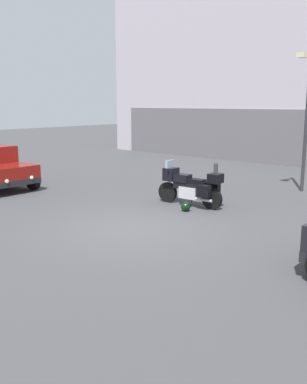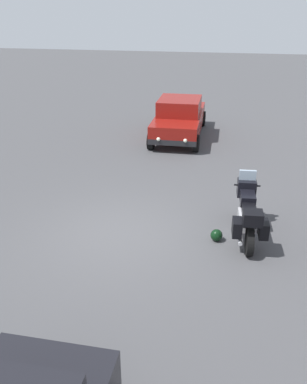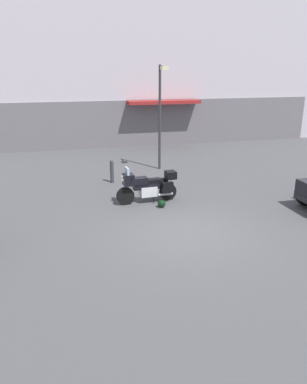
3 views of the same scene
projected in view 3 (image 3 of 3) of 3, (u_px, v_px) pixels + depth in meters
ground_plane at (187, 233)px, 11.28m from camera, size 80.00×80.00×0.00m
building_facade_rear at (111, 63)px, 22.83m from camera, size 28.54×3.40×9.94m
motorcycle at (148, 186)px, 13.66m from camera, size 2.26×0.80×1.36m
helmet at (162, 204)px, 13.28m from camera, size 0.28×0.28×0.28m
streetlamp_curbside at (161, 108)px, 17.32m from camera, size 0.28×0.94×4.80m
bollard_curbside at (112, 171)px, 16.02m from camera, size 0.16×0.16×0.99m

